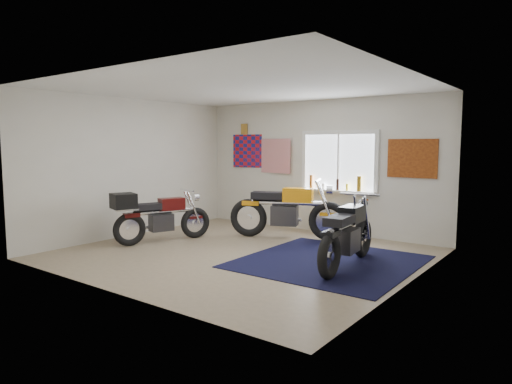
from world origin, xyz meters
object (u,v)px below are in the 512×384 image
Objects in this scene: black_chrome_bike at (347,236)px; navy_rug at (329,261)px; yellow_triumph at (287,212)px; maroon_tourer at (155,216)px.

navy_rug is at bearing 67.78° from black_chrome_bike.
black_chrome_bike is (1.84, -1.21, -0.05)m from yellow_triumph.
yellow_triumph reaches higher than black_chrome_bike.
navy_rug is 1.41× the size of maroon_tourer.
yellow_triumph is 1.06× the size of black_chrome_bike.
yellow_triumph is at bearing 143.31° from navy_rug.
yellow_triumph is at bearing -23.81° from maroon_tourer.
black_chrome_bike is 3.60m from maroon_tourer.
yellow_triumph is 1.18× the size of maroon_tourer.
navy_rug is at bearing -58.88° from yellow_triumph.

